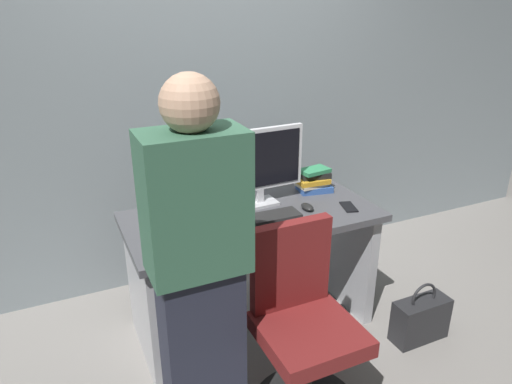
{
  "coord_description": "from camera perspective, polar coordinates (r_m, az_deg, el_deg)",
  "views": [
    {
      "loc": [
        -0.98,
        -2.18,
        1.86
      ],
      "look_at": [
        0.0,
        -0.05,
        0.9
      ],
      "focal_mm": 32.81,
      "sensor_mm": 36.0,
      "label": 1
    }
  ],
  "objects": [
    {
      "name": "handbag",
      "position": [
        3.0,
        19.4,
        -14.38
      ],
      "size": [
        0.34,
        0.14,
        0.38
      ],
      "color": "#262628",
      "rests_on": "ground"
    },
    {
      "name": "keyboard",
      "position": [
        2.56,
        0.81,
        -3.22
      ],
      "size": [
        0.43,
        0.14,
        0.02
      ],
      "primitive_type": "cube",
      "rotation": [
        0.0,
        0.0,
        -0.02
      ],
      "color": "#262626",
      "rests_on": "desk"
    },
    {
      "name": "monitor",
      "position": [
        2.66,
        0.48,
        3.59
      ],
      "size": [
        0.54,
        0.15,
        0.46
      ],
      "color": "silver",
      "rests_on": "desk"
    },
    {
      "name": "office_chair",
      "position": [
        2.29,
        5.72,
        -16.62
      ],
      "size": [
        0.52,
        0.52,
        0.94
      ],
      "color": "black",
      "rests_on": "ground"
    },
    {
      "name": "cup_by_monitor",
      "position": [
        2.64,
        -11.82,
        -2.1
      ],
      "size": [
        0.08,
        0.08,
        0.09
      ],
      "primitive_type": "cylinder",
      "color": "white",
      "rests_on": "desk"
    },
    {
      "name": "person_at_desk",
      "position": [
        1.95,
        -7.01,
        -9.52
      ],
      "size": [
        0.4,
        0.24,
        1.64
      ],
      "color": "#262838",
      "rests_on": "ground"
    },
    {
      "name": "wall_back",
      "position": [
        3.16,
        -6.77,
        15.53
      ],
      "size": [
        6.4,
        0.1,
        3.0
      ],
      "primitive_type": "cube",
      "color": "gray",
      "rests_on": "ground"
    },
    {
      "name": "desk",
      "position": [
        2.74,
        -0.44,
        -7.12
      ],
      "size": [
        1.42,
        0.69,
        0.75
      ],
      "color": "#4C4C51",
      "rests_on": "ground"
    },
    {
      "name": "book_stack",
      "position": [
        2.94,
        7.06,
        1.39
      ],
      "size": [
        0.23,
        0.18,
        0.15
      ],
      "color": "#3359A5",
      "rests_on": "desk"
    },
    {
      "name": "ground_plane",
      "position": [
        3.03,
        -0.41,
        -15.68
      ],
      "size": [
        9.0,
        9.0,
        0.0
      ],
      "primitive_type": "plane",
      "color": "gray"
    },
    {
      "name": "mouse",
      "position": [
        2.69,
        6.26,
        -1.83
      ],
      "size": [
        0.06,
        0.1,
        0.03
      ],
      "primitive_type": "ellipsoid",
      "color": "black",
      "rests_on": "desk"
    },
    {
      "name": "cup_near_keyboard",
      "position": [
        2.35,
        -8.73,
        -4.94
      ],
      "size": [
        0.08,
        0.08,
        0.09
      ],
      "primitive_type": "cylinder",
      "color": "silver",
      "rests_on": "desk"
    },
    {
      "name": "cell_phone",
      "position": [
        2.76,
        11.22,
        -1.79
      ],
      "size": [
        0.11,
        0.16,
        0.01
      ],
      "primitive_type": "cube",
      "rotation": [
        0.0,
        0.0,
        -0.28
      ],
      "color": "black",
      "rests_on": "desk"
    }
  ]
}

